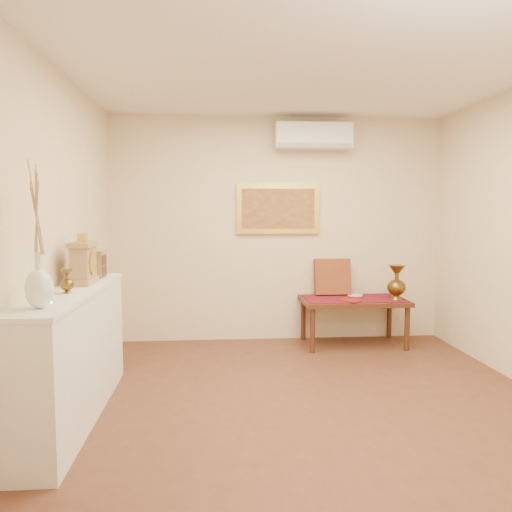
{
  "coord_description": "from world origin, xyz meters",
  "views": [
    {
      "loc": [
        -0.75,
        -3.77,
        1.56
      ],
      "look_at": [
        -0.35,
        1.15,
        1.12
      ],
      "focal_mm": 35.0,
      "sensor_mm": 36.0,
      "label": 1
    }
  ],
  "objects": [
    {
      "name": "cushion",
      "position": [
        0.66,
        2.14,
        0.78
      ],
      "size": [
        0.44,
        0.19,
        0.45
      ],
      "primitive_type": "cube",
      "rotation": [
        -0.21,
        0.0,
        0.0
      ],
      "color": "#5D1412",
      "rests_on": "table_cloth"
    },
    {
      "name": "brass_urn_tall",
      "position": [
        1.32,
        1.77,
        0.8
      ],
      "size": [
        0.21,
        0.21,
        0.48
      ],
      "primitive_type": null,
      "color": "brown",
      "rests_on": "table_cloth"
    },
    {
      "name": "wall_back",
      "position": [
        0.0,
        2.25,
        1.35
      ],
      "size": [
        4.0,
        0.02,
        2.7
      ],
      "primitive_type": "cube",
      "color": "beige",
      "rests_on": "ground"
    },
    {
      "name": "painting",
      "position": [
        0.0,
        2.22,
        1.6
      ],
      "size": [
        1.0,
        0.06,
        0.6
      ],
      "color": "gold",
      "rests_on": "wall_back"
    },
    {
      "name": "menu",
      "position": [
        0.75,
        1.7,
        0.56
      ],
      "size": [
        0.29,
        0.31,
        0.01
      ],
      "primitive_type": "cube",
      "rotation": [
        0.0,
        0.0,
        0.63
      ],
      "color": "maroon",
      "rests_on": "table_cloth"
    },
    {
      "name": "wall_left",
      "position": [
        -2.0,
        0.0,
        1.35
      ],
      "size": [
        0.02,
        4.5,
        2.7
      ],
      "primitive_type": "cube",
      "color": "beige",
      "rests_on": "ground"
    },
    {
      "name": "ceiling",
      "position": [
        0.0,
        0.0,
        2.7
      ],
      "size": [
        4.5,
        4.5,
        0.0
      ],
      "primitive_type": "plane",
      "rotation": [
        3.14,
        0.0,
        0.0
      ],
      "color": "white",
      "rests_on": "ground"
    },
    {
      "name": "white_vase",
      "position": [
        -1.81,
        -0.72,
        1.42
      ],
      "size": [
        0.17,
        0.17,
        0.87
      ],
      "primitive_type": null,
      "color": "silver",
      "rests_on": "display_ledge"
    },
    {
      "name": "ac_unit",
      "position": [
        0.4,
        2.12,
        2.45
      ],
      "size": [
        0.9,
        0.25,
        0.3
      ],
      "color": "silver",
      "rests_on": "wall_back"
    },
    {
      "name": "candlestick",
      "position": [
        -1.83,
        -0.53,
        1.08
      ],
      "size": [
        0.09,
        0.09,
        0.19
      ],
      "primitive_type": null,
      "color": "silver",
      "rests_on": "display_ledge"
    },
    {
      "name": "floor",
      "position": [
        0.0,
        0.0,
        0.0
      ],
      "size": [
        4.5,
        4.5,
        0.0
      ],
      "primitive_type": "plane",
      "color": "brown",
      "rests_on": "ground"
    },
    {
      "name": "table_cloth",
      "position": [
        0.85,
        1.88,
        0.55
      ],
      "size": [
        1.14,
        0.59,
        0.01
      ],
      "primitive_type": "cube",
      "color": "maroon",
      "rests_on": "low_table"
    },
    {
      "name": "low_table",
      "position": [
        0.85,
        1.88,
        0.48
      ],
      "size": [
        1.2,
        0.7,
        0.55
      ],
      "color": "#482315",
      "rests_on": "floor"
    },
    {
      "name": "display_ledge",
      "position": [
        -1.82,
        0.0,
        0.49
      ],
      "size": [
        0.37,
        2.02,
        0.98
      ],
      "color": "silver",
      "rests_on": "floor"
    },
    {
      "name": "brass_urn_small",
      "position": [
        -1.81,
        -0.15,
        1.09
      ],
      "size": [
        0.1,
        0.1,
        0.22
      ],
      "primitive_type": null,
      "color": "brown",
      "rests_on": "display_ledge"
    },
    {
      "name": "wall_front",
      "position": [
        0.0,
        -2.25,
        1.35
      ],
      "size": [
        4.0,
        0.02,
        2.7
      ],
      "primitive_type": "cube",
      "color": "beige",
      "rests_on": "ground"
    },
    {
      "name": "mantel_clock",
      "position": [
        -1.81,
        0.31,
        1.15
      ],
      "size": [
        0.17,
        0.36,
        0.41
      ],
      "color": "#A48354",
      "rests_on": "display_ledge"
    },
    {
      "name": "wooden_chest",
      "position": [
        -1.81,
        0.69,
        1.1
      ],
      "size": [
        0.16,
        0.21,
        0.24
      ],
      "color": "#A48354",
      "rests_on": "display_ledge"
    },
    {
      "name": "plate",
      "position": [
        0.92,
        2.05,
        0.56
      ],
      "size": [
        0.18,
        0.18,
        0.01
      ],
      "primitive_type": "cylinder",
      "color": "silver",
      "rests_on": "table_cloth"
    }
  ]
}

